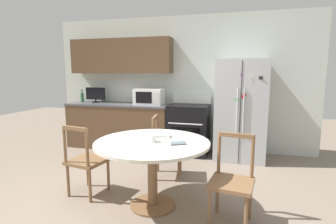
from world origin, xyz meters
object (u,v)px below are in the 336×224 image
(oven_range, at_px, (189,129))
(countertop_tv, at_px, (96,94))
(counter_bottle, at_px, (82,97))
(dining_chair_right, at_px, (232,182))
(dining_chair_far, at_px, (166,148))
(microwave, at_px, (149,97))
(candle_glass, at_px, (153,139))
(dining_chair_left, at_px, (86,161))
(refrigerator, at_px, (240,110))

(oven_range, bearing_deg, countertop_tv, 177.35)
(counter_bottle, xyz_separation_m, dining_chair_right, (3.19, -2.28, -0.56))
(dining_chair_right, distance_m, dining_chair_far, 1.38)
(microwave, relative_size, countertop_tv, 1.32)
(dining_chair_right, relative_size, candle_glass, 10.15)
(microwave, bearing_deg, dining_chair_far, -60.81)
(counter_bottle, xyz_separation_m, dining_chair_left, (1.43, -2.13, -0.56))
(candle_glass, bearing_deg, counter_bottle, 136.49)
(dining_chair_left, relative_size, candle_glass, 10.15)
(counter_bottle, bearing_deg, candle_glass, -43.51)
(microwave, relative_size, dining_chair_far, 0.61)
(candle_glass, bearing_deg, dining_chair_left, 175.09)
(countertop_tv, bearing_deg, dining_chair_right, -38.45)
(refrigerator, xyz_separation_m, oven_range, (-0.92, 0.05, -0.40))
(microwave, distance_m, candle_glass, 2.28)
(countertop_tv, height_order, candle_glass, countertop_tv)
(dining_chair_far, bearing_deg, countertop_tv, -133.44)
(dining_chair_right, xyz_separation_m, dining_chair_far, (-0.97, 0.98, 0.00))
(dining_chair_left, height_order, dining_chair_right, same)
(refrigerator, bearing_deg, dining_chair_right, -91.64)
(dining_chair_left, distance_m, dining_chair_far, 1.14)
(countertop_tv, xyz_separation_m, counter_bottle, (-0.33, 0.01, -0.07))
(oven_range, distance_m, countertop_tv, 2.09)
(dining_chair_left, bearing_deg, dining_chair_right, 4.65)
(countertop_tv, relative_size, counter_bottle, 1.60)
(candle_glass, bearing_deg, oven_range, 89.92)
(counter_bottle, bearing_deg, dining_chair_far, -30.43)
(microwave, bearing_deg, countertop_tv, 176.51)
(microwave, height_order, counter_bottle, microwave)
(refrigerator, bearing_deg, oven_range, 177.10)
(refrigerator, relative_size, candle_glass, 19.59)
(countertop_tv, bearing_deg, dining_chair_far, -34.34)
(dining_chair_far, bearing_deg, dining_chair_right, 35.58)
(dining_chair_far, xyz_separation_m, candle_glass, (0.10, -0.90, 0.36))
(dining_chair_right, bearing_deg, refrigerator, -83.56)
(microwave, distance_m, dining_chair_right, 2.81)
(refrigerator, distance_m, candle_glass, 2.25)
(microwave, bearing_deg, refrigerator, -2.19)
(counter_bottle, bearing_deg, refrigerator, -2.66)
(dining_chair_far, bearing_deg, oven_range, 165.81)
(oven_range, bearing_deg, dining_chair_far, -95.09)
(dining_chair_left, xyz_separation_m, dining_chair_right, (1.76, -0.15, 0.00))
(counter_bottle, distance_m, candle_glass, 3.21)
(refrigerator, relative_size, dining_chair_far, 1.93)
(dining_chair_right, distance_m, candle_glass, 0.94)
(microwave, height_order, dining_chair_left, microwave)
(dining_chair_left, bearing_deg, oven_range, 75.64)
(microwave, relative_size, counter_bottle, 2.11)
(refrigerator, height_order, oven_range, refrigerator)
(refrigerator, distance_m, microwave, 1.72)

